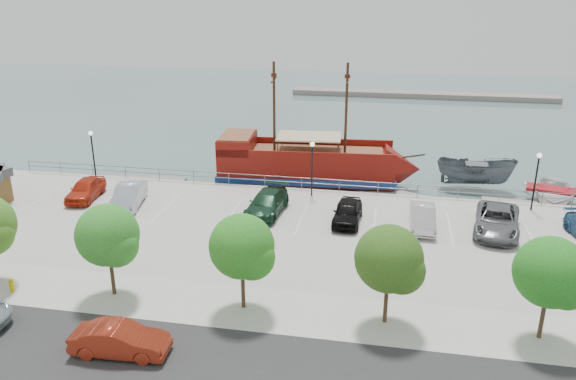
# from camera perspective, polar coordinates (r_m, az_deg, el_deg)

# --- Properties ---
(ground) EXTENTS (160.00, 160.00, 0.00)m
(ground) POSITION_cam_1_polar(r_m,az_deg,el_deg) (37.77, 0.93, -5.40)
(ground) COLOR #47625E
(sidewalk) EXTENTS (100.00, 4.00, 0.05)m
(sidewalk) POSITION_cam_1_polar(r_m,az_deg,el_deg) (28.68, -2.55, -12.00)
(sidewalk) COLOR beige
(sidewalk) RESTS_ON land_slab
(seawall_railing) EXTENTS (50.00, 0.06, 1.00)m
(seawall_railing) POSITION_cam_1_polar(r_m,az_deg,el_deg) (44.33, 2.67, 0.65)
(seawall_railing) COLOR slate
(seawall_railing) RESTS_ON land_slab
(far_shore) EXTENTS (40.00, 3.00, 0.80)m
(far_shore) POSITION_cam_1_polar(r_m,az_deg,el_deg) (90.13, 13.44, 9.37)
(far_shore) COLOR gray
(far_shore) RESTS_ON ground
(pirate_ship) EXTENTS (17.51, 6.01, 10.94)m
(pirate_ship) POSITION_cam_1_polar(r_m,az_deg,el_deg) (48.00, 3.39, 2.55)
(pirate_ship) COLOR maroon
(pirate_ship) RESTS_ON ground
(patrol_boat) EXTENTS (6.56, 2.77, 2.49)m
(patrol_boat) POSITION_cam_1_polar(r_m,az_deg,el_deg) (49.78, 18.51, 1.45)
(patrol_boat) COLOR #555B62
(patrol_boat) RESTS_ON ground
(speedboat) EXTENTS (5.99, 7.34, 1.33)m
(speedboat) POSITION_cam_1_polar(r_m,az_deg,el_deg) (49.06, 25.29, -0.45)
(speedboat) COLOR white
(speedboat) RESTS_ON ground
(dock_west) EXTENTS (7.35, 2.59, 0.41)m
(dock_west) POSITION_cam_1_polar(r_m,az_deg,el_deg) (50.29, -14.51, 0.80)
(dock_west) COLOR gray
(dock_west) RESTS_ON ground
(dock_mid) EXTENTS (7.86, 5.18, 0.44)m
(dock_mid) POSITION_cam_1_polar(r_m,az_deg,el_deg) (45.74, 11.93, -0.90)
(dock_mid) COLOR gray
(dock_mid) RESTS_ON ground
(dock_east) EXTENTS (7.13, 2.57, 0.40)m
(dock_east) POSITION_cam_1_polar(r_m,az_deg,el_deg) (46.99, 23.33, -1.62)
(dock_east) COLOR gray
(dock_east) RESTS_ON ground
(street_sedan) EXTENTS (4.37, 1.76, 1.41)m
(street_sedan) POSITION_cam_1_polar(r_m,az_deg,el_deg) (26.32, -16.69, -14.39)
(street_sedan) COLOR maroon
(street_sedan) RESTS_ON street
(fire_hydrant) EXTENTS (0.26, 0.26, 0.75)m
(fire_hydrant) POSITION_cam_1_polar(r_m,az_deg,el_deg) (33.26, -26.27, -8.66)
(fire_hydrant) COLOR #C8AB06
(fire_hydrant) RESTS_ON sidewalk
(lamp_post_left) EXTENTS (0.36, 0.36, 4.28)m
(lamp_post_left) POSITION_cam_1_polar(r_m,az_deg,el_deg) (48.22, -19.26, 4.14)
(lamp_post_left) COLOR black
(lamp_post_left) RESTS_ON land_slab
(lamp_post_mid) EXTENTS (0.36, 0.36, 4.28)m
(lamp_post_mid) POSITION_cam_1_polar(r_m,az_deg,el_deg) (42.36, 2.47, 3.16)
(lamp_post_mid) COLOR black
(lamp_post_mid) RESTS_ON land_slab
(lamp_post_right) EXTENTS (0.36, 0.36, 4.28)m
(lamp_post_right) POSITION_cam_1_polar(r_m,az_deg,el_deg) (43.20, 23.97, 1.74)
(lamp_post_right) COLOR black
(lamp_post_right) RESTS_ON land_slab
(tree_c) EXTENTS (3.30, 3.20, 5.00)m
(tree_c) POSITION_cam_1_polar(r_m,az_deg,el_deg) (29.70, -17.66, -4.64)
(tree_c) COLOR #473321
(tree_c) RESTS_ON sidewalk
(tree_d) EXTENTS (3.30, 3.20, 5.00)m
(tree_d) POSITION_cam_1_polar(r_m,az_deg,el_deg) (27.21, -4.46, -6.01)
(tree_d) COLOR #473321
(tree_d) RESTS_ON sidewalk
(tree_e) EXTENTS (3.30, 3.20, 5.00)m
(tree_e) POSITION_cam_1_polar(r_m,az_deg,el_deg) (26.40, 10.50, -7.17)
(tree_e) COLOR #473321
(tree_e) RESTS_ON sidewalk
(tree_f) EXTENTS (3.30, 3.20, 5.00)m
(tree_f) POSITION_cam_1_polar(r_m,az_deg,el_deg) (27.41, 25.41, -7.84)
(tree_f) COLOR #473321
(tree_f) RESTS_ON sidewalk
(parked_car_a) EXTENTS (2.32, 4.71, 1.55)m
(parked_car_a) POSITION_cam_1_polar(r_m,az_deg,el_deg) (45.07, -19.88, 0.09)
(parked_car_a) COLOR red
(parked_car_a) RESTS_ON land_slab
(parked_car_b) EXTENTS (2.68, 5.18, 1.63)m
(parked_car_b) POSITION_cam_1_polar(r_m,az_deg,el_deg) (42.56, -15.88, -0.55)
(parked_car_b) COLOR #ABAEBA
(parked_car_b) RESTS_ON land_slab
(parked_car_d) EXTENTS (2.63, 5.57, 1.57)m
(parked_car_d) POSITION_cam_1_polar(r_m,az_deg,el_deg) (39.62, -2.17, -1.35)
(parked_car_d) COLOR #143520
(parked_car_d) RESTS_ON land_slab
(parked_car_e) EXTENTS (1.93, 4.53, 1.53)m
(parked_car_e) POSITION_cam_1_polar(r_m,az_deg,el_deg) (38.36, 6.07, -2.23)
(parked_car_e) COLOR black
(parked_car_e) RESTS_ON land_slab
(parked_car_f) EXTENTS (1.64, 4.57, 1.50)m
(parked_car_f) POSITION_cam_1_polar(r_m,az_deg,el_deg) (38.37, 13.51, -2.71)
(parked_car_f) COLOR beige
(parked_car_f) RESTS_ON land_slab
(parked_car_g) EXTENTS (3.71, 6.30, 1.64)m
(parked_car_g) POSITION_cam_1_polar(r_m,az_deg,el_deg) (39.09, 20.47, -2.92)
(parked_car_g) COLOR #5E5E63
(parked_car_g) RESTS_ON land_slab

